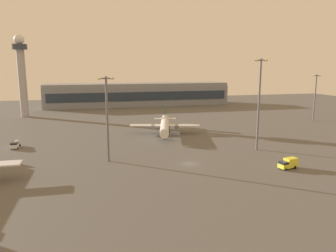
{
  "coord_description": "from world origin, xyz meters",
  "views": [
    {
      "loc": [
        -29.5,
        -89.72,
        29.11
      ],
      "look_at": [
        3.78,
        41.18,
        4.0
      ],
      "focal_mm": 34.73,
      "sensor_mm": 36.0,
      "label": 1
    }
  ],
  "objects_px": {
    "apron_light_west": "(107,114)",
    "apron_light_central": "(315,95)",
    "airplane_taxiway_distant": "(165,125)",
    "apron_light_east": "(259,100)",
    "catering_truck": "(288,163)",
    "fuel_truck": "(15,144)",
    "control_tower": "(22,70)"
  },
  "relations": [
    {
      "from": "airplane_taxiway_distant",
      "to": "apron_light_west",
      "type": "xyz_separation_m",
      "value": [
        -26.6,
        -35.81,
        11.08
      ]
    },
    {
      "from": "apron_light_east",
      "to": "apron_light_west",
      "type": "distance_m",
      "value": 51.58
    },
    {
      "from": "catering_truck",
      "to": "apron_light_east",
      "type": "bearing_deg",
      "value": -16.79
    },
    {
      "from": "catering_truck",
      "to": "fuel_truck",
      "type": "height_order",
      "value": "catering_truck"
    },
    {
      "from": "control_tower",
      "to": "catering_truck",
      "type": "height_order",
      "value": "control_tower"
    },
    {
      "from": "airplane_taxiway_distant",
      "to": "apron_light_central",
      "type": "bearing_deg",
      "value": -157.29
    },
    {
      "from": "airplane_taxiway_distant",
      "to": "apron_light_east",
      "type": "bearing_deg",
      "value": 139.97
    },
    {
      "from": "control_tower",
      "to": "airplane_taxiway_distant",
      "type": "height_order",
      "value": "control_tower"
    },
    {
      "from": "airplane_taxiway_distant",
      "to": "catering_truck",
      "type": "height_order",
      "value": "airplane_taxiway_distant"
    },
    {
      "from": "control_tower",
      "to": "fuel_truck",
      "type": "height_order",
      "value": "control_tower"
    },
    {
      "from": "airplane_taxiway_distant",
      "to": "fuel_truck",
      "type": "height_order",
      "value": "airplane_taxiway_distant"
    },
    {
      "from": "airplane_taxiway_distant",
      "to": "catering_truck",
      "type": "xyz_separation_m",
      "value": [
        22.89,
        -56.05,
        -2.2
      ]
    },
    {
      "from": "apron_light_central",
      "to": "airplane_taxiway_distant",
      "type": "bearing_deg",
      "value": -171.5
    },
    {
      "from": "control_tower",
      "to": "apron_light_central",
      "type": "relative_size",
      "value": 1.88
    },
    {
      "from": "catering_truck",
      "to": "apron_light_west",
      "type": "relative_size",
      "value": 0.23
    },
    {
      "from": "fuel_truck",
      "to": "apron_light_east",
      "type": "relative_size",
      "value": 0.2
    },
    {
      "from": "control_tower",
      "to": "fuel_truck",
      "type": "relative_size",
      "value": 7.24
    },
    {
      "from": "apron_light_east",
      "to": "apron_light_central",
      "type": "bearing_deg",
      "value": 38.22
    },
    {
      "from": "apron_light_west",
      "to": "apron_light_central",
      "type": "height_order",
      "value": "apron_light_west"
    },
    {
      "from": "airplane_taxiway_distant",
      "to": "apron_light_west",
      "type": "bearing_deg",
      "value": 67.6
    },
    {
      "from": "apron_light_east",
      "to": "apron_light_west",
      "type": "height_order",
      "value": "apron_light_east"
    },
    {
      "from": "apron_light_central",
      "to": "apron_light_west",
      "type": "bearing_deg",
      "value": -156.49
    },
    {
      "from": "airplane_taxiway_distant",
      "to": "apron_light_west",
      "type": "distance_m",
      "value": 45.97
    },
    {
      "from": "fuel_truck",
      "to": "apron_light_west",
      "type": "xyz_separation_m",
      "value": [
        31.31,
        -24.95,
        13.49
      ]
    },
    {
      "from": "control_tower",
      "to": "apron_light_east",
      "type": "bearing_deg",
      "value": -47.65
    },
    {
      "from": "airplane_taxiway_distant",
      "to": "apron_light_east",
      "type": "distance_m",
      "value": 44.8
    },
    {
      "from": "airplane_taxiway_distant",
      "to": "apron_light_west",
      "type": "height_order",
      "value": "apron_light_west"
    },
    {
      "from": "airplane_taxiway_distant",
      "to": "fuel_truck",
      "type": "relative_size",
      "value": 6.02
    },
    {
      "from": "airplane_taxiway_distant",
      "to": "fuel_truck",
      "type": "bearing_deg",
      "value": 24.83
    },
    {
      "from": "apron_light_west",
      "to": "apron_light_central",
      "type": "distance_m",
      "value": 121.58
    },
    {
      "from": "apron_light_east",
      "to": "apron_light_west",
      "type": "relative_size",
      "value": 1.21
    },
    {
      "from": "airplane_taxiway_distant",
      "to": "fuel_truck",
      "type": "distance_m",
      "value": 58.98
    }
  ]
}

